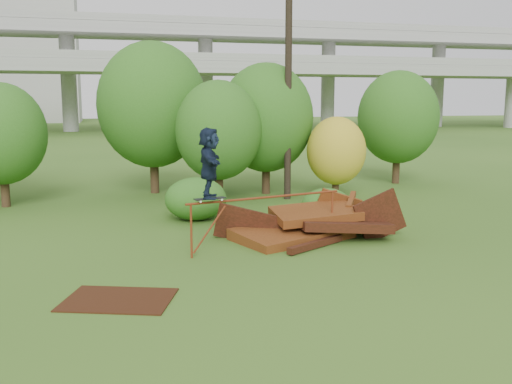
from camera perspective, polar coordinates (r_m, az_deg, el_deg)
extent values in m
plane|color=#2D5116|center=(14.34, 5.19, -7.44)|extent=(240.00, 240.00, 0.00)
cube|color=#4E220E|center=(17.02, 3.61, -4.12)|extent=(3.81, 3.04, 0.55)
cube|color=black|center=(17.22, 8.69, -3.23)|extent=(2.86, 2.05, 0.52)
cube|color=#4E220E|center=(17.36, 5.93, -2.13)|extent=(2.53, 1.68, 0.52)
cube|color=black|center=(17.46, 12.28, -2.40)|extent=(1.74, 0.16, 1.69)
cube|color=#4E220E|center=(18.48, 7.95, -1.95)|extent=(1.63, 0.66, 1.60)
cube|color=black|center=(17.03, -0.65, -3.51)|extent=(2.09, 0.96, 1.42)
cube|color=black|center=(16.04, 5.99, -5.21)|extent=(2.03, 1.29, 0.18)
cube|color=#4E220E|center=(18.29, 9.49, -0.83)|extent=(0.91, 1.41, 0.37)
cylinder|color=maroon|center=(14.94, -6.49, -3.92)|extent=(0.06, 0.06, 1.44)
cylinder|color=maroon|center=(17.03, 7.61, -2.32)|extent=(0.06, 0.06, 1.44)
cylinder|color=maroon|center=(15.73, 1.04, -0.54)|extent=(4.65, 1.14, 0.06)
cube|color=black|center=(14.98, -4.64, -0.65)|extent=(0.87, 0.41, 0.03)
cylinder|color=beige|center=(14.79, -5.58, -0.96)|extent=(0.07, 0.04, 0.06)
cylinder|color=beige|center=(14.95, -5.85, -0.85)|extent=(0.07, 0.04, 0.06)
cylinder|color=beige|center=(15.02, -3.44, -0.77)|extent=(0.07, 0.04, 0.06)
cylinder|color=beige|center=(15.19, -3.73, -0.67)|extent=(0.07, 0.04, 0.06)
imported|color=#131D31|center=(14.85, -4.69, 2.91)|extent=(0.83, 1.78, 1.84)
cube|color=#32170A|center=(12.32, -13.59, -10.41)|extent=(2.59, 2.22, 0.03)
cylinder|color=black|center=(24.02, -23.81, 0.47)|extent=(0.33, 0.33, 1.56)
ellipsoid|color=#224A13|center=(23.82, -24.13, 5.34)|extent=(3.38, 3.38, 3.89)
cylinder|color=black|center=(25.65, -10.13, 2.24)|extent=(0.38, 0.38, 2.10)
ellipsoid|color=#224A13|center=(25.47, -10.31, 8.57)|extent=(4.76, 4.76, 5.47)
cylinder|color=black|center=(23.16, -3.72, 0.99)|extent=(0.34, 0.34, 1.59)
ellipsoid|color=#224A13|center=(22.95, -3.77, 6.19)|extent=(3.47, 3.47, 3.99)
cylinder|color=black|center=(25.08, 1.00, 1.87)|extent=(0.35, 0.35, 1.79)
ellipsoid|color=#224A13|center=(24.88, 1.02, 7.44)|extent=(4.10, 4.10, 4.72)
cylinder|color=black|center=(24.26, 7.95, 0.67)|extent=(0.29, 0.29, 1.07)
ellipsoid|color=#A58C19|center=(24.09, 8.03, 4.11)|extent=(2.48, 2.48, 2.85)
cylinder|color=black|center=(29.06, 13.84, 2.61)|extent=(0.35, 0.35, 1.79)
ellipsoid|color=#224A13|center=(28.89, 14.02, 7.27)|extent=(3.93, 3.93, 4.52)
ellipsoid|color=#224A13|center=(19.69, -6.04, -0.67)|extent=(2.13, 1.97, 1.47)
ellipsoid|color=#224A13|center=(19.03, 7.06, -1.44)|extent=(1.71, 1.57, 1.21)
cylinder|color=black|center=(23.55, 3.24, 10.26)|extent=(0.28, 0.28, 9.08)
cube|color=gray|center=(73.15, -11.35, 12.08)|extent=(160.00, 9.00, 1.40)
cube|color=gray|center=(79.54, -11.75, 15.44)|extent=(160.00, 9.00, 1.40)
cylinder|color=gray|center=(73.05, -11.25, 8.95)|extent=(2.20, 2.20, 8.00)
cylinder|color=gray|center=(76.36, 2.53, 9.12)|extent=(2.20, 2.20, 8.00)
cube|color=#9E9E99|center=(115.87, -20.96, 13.51)|extent=(14.00, 14.00, 28.00)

